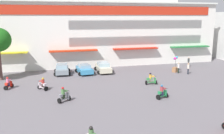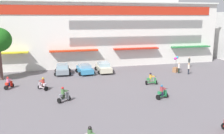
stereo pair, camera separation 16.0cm
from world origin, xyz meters
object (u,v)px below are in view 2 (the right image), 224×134
Objects in this scene: scooter_rider_4 at (9,84)px; scooter_rider_8 at (151,80)px; parked_car_1 at (85,69)px; parked_car_2 at (104,67)px; parked_car_0 at (62,69)px; pedestrian_2 at (189,68)px; scooter_rider_2 at (162,93)px; scooter_rider_6 at (64,96)px; scooter_rider_3 at (43,85)px; pedestrian_0 at (189,61)px; balloon_vendor_cart at (176,66)px; pedestrian_1 at (179,67)px.

scooter_rider_8 is (16.91, -2.52, 0.02)m from scooter_rider_4.
parked_car_1 is 2.63× the size of scooter_rider_8.
parked_car_1 is 2.97m from parked_car_2.
scooter_rider_8 reaches higher than parked_car_0.
scooter_rider_2 is at bearing -133.91° from pedestrian_2.
parked_car_1 is 12.12m from scooter_rider_6.
pedestrian_0 is at bearing 17.29° from scooter_rider_3.
balloon_vendor_cart reaches higher than scooter_rider_3.
scooter_rider_3 is at bearing -162.71° from pedestrian_0.
scooter_rider_2 reaches higher than parked_car_0.
pedestrian_2 is (8.56, 8.89, 0.35)m from scooter_rider_2.
parked_car_1 is 1.59× the size of balloon_vendor_cart.
pedestrian_2 is (20.53, 2.71, 0.35)m from scooter_rider_3.
balloon_vendor_cart is (13.60, -2.40, 0.30)m from parked_car_1.
scooter_rider_2 reaches higher than scooter_rider_3.
scooter_rider_8 is at bearing -8.46° from scooter_rider_4.
parked_car_2 is 2.98× the size of scooter_rider_8.
scooter_rider_6 is (2.11, -4.65, 0.03)m from scooter_rider_3.
scooter_rider_3 reaches higher than parked_car_0.
pedestrian_1 reaches higher than scooter_rider_3.
parked_car_0 is 3.26m from parked_car_1.
scooter_rider_2 is at bearing -55.56° from parked_car_0.
parked_car_1 is 15.30m from pedestrian_2.
balloon_vendor_cart reaches higher than parked_car_2.
pedestrian_0 is at bearing 11.91° from scooter_rider_4.
scooter_rider_8 is at bearing -139.47° from balloon_vendor_cart.
parked_car_1 is 10.67m from scooter_rider_8.
scooter_rider_4 is at bearing -151.11° from parked_car_1.
scooter_rider_2 is 0.60× the size of balloon_vendor_cart.
pedestrian_1 is at bearing 137.98° from pedestrian_2.
parked_car_0 is 2.41× the size of pedestrian_1.
pedestrian_1 reaches higher than parked_car_1.
parked_car_1 is at bearing -178.66° from pedestrian_0.
balloon_vendor_cart is (17.30, 9.14, 0.36)m from scooter_rider_6.
parked_car_0 is 1.57× the size of balloon_vendor_cart.
scooter_rider_6 reaches higher than scooter_rider_4.
scooter_rider_4 is at bearing -168.09° from pedestrian_0.
parked_car_2 is at bearing -2.12° from parked_car_0.
parked_car_2 is 2.67× the size of pedestrian_0.
pedestrian_0 is (27.35, 5.77, 0.37)m from scooter_rider_4.
scooter_rider_4 is (-15.87, 7.71, -0.02)m from scooter_rider_2.
scooter_rider_8 is (1.04, 5.19, 0.00)m from scooter_rider_2.
scooter_rider_3 is 4.19m from scooter_rider_4.
scooter_rider_6 is 19.26m from pedestrian_1.
parked_car_0 is 0.99× the size of parked_car_1.
parked_car_2 is at bearing 161.49° from pedestrian_1.
scooter_rider_3 is 0.60× the size of balloon_vendor_cart.
pedestrian_0 is (17.64, 0.41, 0.26)m from parked_car_1.
pedestrian_2 is at bearing -42.02° from pedestrian_1.
balloon_vendor_cart reaches higher than scooter_rider_8.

